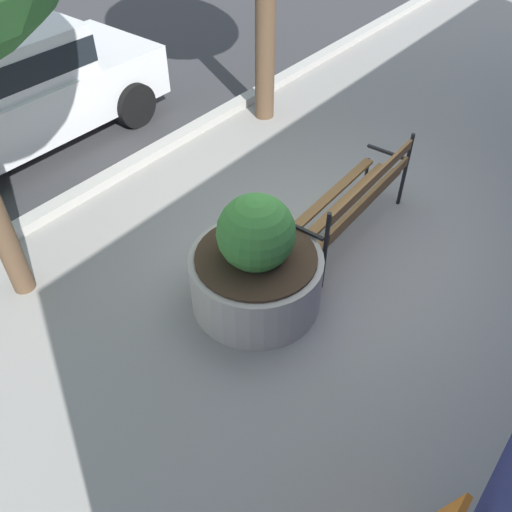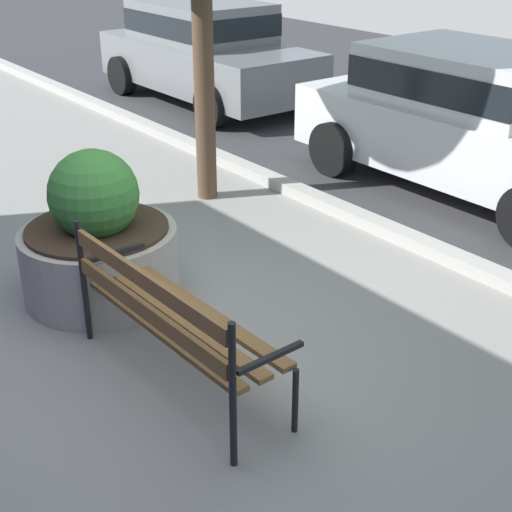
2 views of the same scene
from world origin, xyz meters
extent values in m
plane|color=gray|center=(0.00, 0.00, 0.00)|extent=(80.00, 80.00, 0.00)
cube|color=#B2AFA8|center=(0.00, 2.90, 0.06)|extent=(60.00, 0.20, 0.12)
cube|color=brown|center=(0.30, -0.14, 0.45)|extent=(1.70, 0.16, 0.04)
cube|color=brown|center=(0.30, 0.04, 0.45)|extent=(1.70, 0.16, 0.04)
cube|color=brown|center=(0.29, 0.22, 0.45)|extent=(1.70, 0.16, 0.04)
cube|color=brown|center=(0.30, -0.23, 0.62)|extent=(1.70, 0.08, 0.11)
cube|color=brown|center=(0.30, -0.23, 0.84)|extent=(1.70, 0.08, 0.11)
cylinder|color=black|center=(-0.59, 0.22, 0.23)|extent=(0.04, 0.04, 0.45)
cylinder|color=black|center=(-0.58, -0.25, 0.47)|extent=(0.04, 0.04, 0.95)
cube|color=black|center=(-0.58, 0.02, 0.62)|extent=(0.05, 0.48, 0.03)
cylinder|color=black|center=(1.17, 0.27, 0.23)|extent=(0.04, 0.04, 0.45)
cylinder|color=black|center=(1.18, -0.20, 0.47)|extent=(0.04, 0.04, 0.95)
cube|color=black|center=(1.18, 0.07, 0.62)|extent=(0.05, 0.48, 0.03)
cylinder|color=#A8A399|center=(-1.14, 0.15, 0.29)|extent=(1.27, 1.27, 0.58)
cylinder|color=#38281C|center=(-1.14, 0.15, 0.59)|extent=(1.14, 1.14, 0.03)
sphere|color=#387A33|center=(-1.14, 0.15, 0.88)|extent=(0.72, 0.72, 0.72)
cylinder|color=brown|center=(1.89, 2.42, 1.37)|extent=(0.28, 0.28, 2.75)
cube|color=silver|center=(-0.84, 4.56, 0.61)|extent=(4.11, 1.72, 0.70)
cylinder|color=black|center=(0.49, 5.42, 0.32)|extent=(0.64, 0.22, 0.64)
cylinder|color=black|center=(0.50, 3.72, 0.32)|extent=(0.64, 0.22, 0.64)
camera|label=1|loc=(-3.94, -2.10, 3.93)|focal=37.34mm
camera|label=2|loc=(3.85, -2.10, 2.91)|focal=51.09mm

